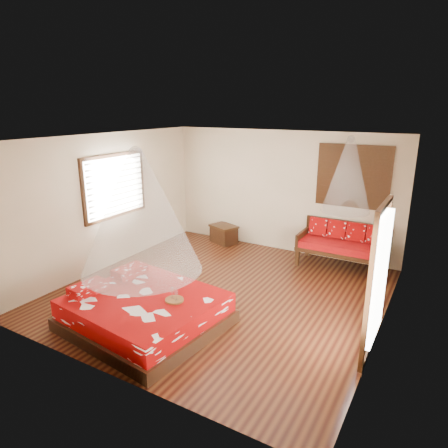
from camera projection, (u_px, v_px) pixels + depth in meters
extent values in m
cube|color=black|center=(222.00, 293.00, 7.39)|extent=(5.50, 5.50, 0.02)
cube|color=white|center=(221.00, 138.00, 6.59)|extent=(5.50, 5.50, 0.02)
cube|color=#C1B28D|center=(107.00, 202.00, 8.31)|extent=(0.02, 5.50, 2.80)
cube|color=#C1B28D|center=(389.00, 247.00, 5.66)|extent=(0.02, 5.50, 2.80)
cube|color=#C1B28D|center=(281.00, 192.00, 9.28)|extent=(5.50, 0.02, 2.80)
cube|color=#C1B28D|center=(103.00, 275.00, 4.70)|extent=(5.50, 0.02, 2.80)
cube|color=black|center=(146.00, 320.00, 6.24)|extent=(2.41, 2.22, 0.20)
cube|color=#8E0404|center=(145.00, 306.00, 6.17)|extent=(2.30, 2.11, 0.30)
cube|color=#8E0404|center=(88.00, 288.00, 6.26)|extent=(0.38, 0.61, 0.15)
cube|color=#8E0404|center=(130.00, 271.00, 6.90)|extent=(0.38, 0.61, 0.15)
cube|color=black|center=(297.00, 256.00, 8.59)|extent=(0.08, 0.08, 0.42)
cube|color=black|center=(381.00, 272.00, 7.77)|extent=(0.08, 0.08, 0.42)
cube|color=black|center=(308.00, 247.00, 9.16)|extent=(0.08, 0.08, 0.42)
cube|color=black|center=(386.00, 260.00, 8.34)|extent=(0.08, 0.08, 0.42)
cube|color=black|center=(342.00, 251.00, 8.42)|extent=(1.82, 0.81, 0.08)
cube|color=#98050F|center=(342.00, 246.00, 8.39)|extent=(1.76, 0.75, 0.14)
cube|color=black|center=(347.00, 233.00, 8.64)|extent=(1.82, 0.06, 0.55)
cube|color=black|center=(303.00, 237.00, 8.79)|extent=(0.06, 0.81, 0.30)
cube|color=black|center=(387.00, 251.00, 7.95)|extent=(0.06, 0.81, 0.30)
cube|color=#8E0404|center=(318.00, 227.00, 8.81)|extent=(0.39, 0.20, 0.40)
cube|color=#8E0404|center=(337.00, 229.00, 8.61)|extent=(0.39, 0.20, 0.40)
cube|color=#8E0404|center=(356.00, 232.00, 8.42)|extent=(0.39, 0.20, 0.40)
cube|color=#8E0404|center=(376.00, 235.00, 8.22)|extent=(0.39, 0.20, 0.40)
cube|color=black|center=(224.00, 235.00, 10.02)|extent=(0.72, 0.62, 0.40)
cube|color=black|center=(224.00, 226.00, 9.96)|extent=(0.78, 0.67, 0.05)
cube|color=black|center=(353.00, 176.00, 8.33)|extent=(1.52, 0.06, 1.32)
cube|color=black|center=(353.00, 176.00, 8.32)|extent=(1.35, 0.04, 1.10)
cube|color=black|center=(115.00, 186.00, 8.37)|extent=(0.08, 1.74, 1.34)
cube|color=silver|center=(116.00, 186.00, 8.36)|extent=(0.04, 1.54, 1.10)
cube|color=black|center=(375.00, 284.00, 5.28)|extent=(0.08, 1.02, 2.16)
cube|color=white|center=(375.00, 277.00, 5.26)|extent=(0.03, 0.82, 1.70)
cylinder|color=brown|center=(174.00, 300.00, 6.00)|extent=(0.28, 0.28, 0.03)
cone|color=white|center=(139.00, 212.00, 5.74)|extent=(1.78, 1.78, 1.80)
cone|color=white|center=(348.00, 175.00, 7.91)|extent=(0.96, 0.96, 1.50)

